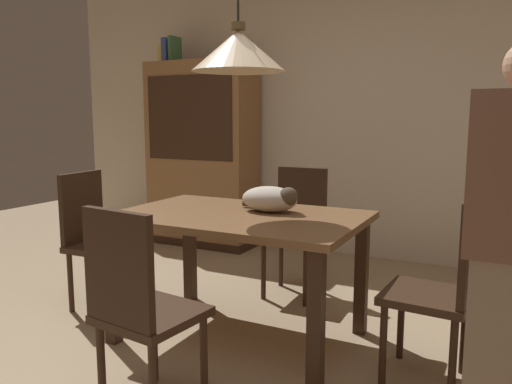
% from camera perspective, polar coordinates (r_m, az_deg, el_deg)
% --- Properties ---
extents(ground, '(10.00, 10.00, 0.00)m').
position_cam_1_polar(ground, '(2.72, -7.21, -20.12)').
color(ground, tan).
extents(back_wall, '(6.40, 0.10, 2.90)m').
position_cam_1_polar(back_wall, '(4.81, 10.80, 10.14)').
color(back_wall, beige).
rests_on(back_wall, ground).
extents(dining_table, '(1.40, 0.90, 0.75)m').
position_cam_1_polar(dining_table, '(2.90, -1.92, -4.44)').
color(dining_table, brown).
rests_on(dining_table, ground).
extents(chair_left_side, '(0.42, 0.42, 0.93)m').
position_cam_1_polar(chair_left_side, '(3.60, -17.91, -4.55)').
color(chair_left_side, '#382316').
rests_on(chair_left_side, ground).
extents(chair_far_back, '(0.41, 0.41, 0.93)m').
position_cam_1_polar(chair_far_back, '(3.71, 4.68, -3.80)').
color(chair_far_back, '#382316').
rests_on(chair_far_back, ground).
extents(chair_near_front, '(0.44, 0.44, 0.93)m').
position_cam_1_polar(chair_near_front, '(2.25, -13.27, -12.18)').
color(chair_near_front, '#382316').
rests_on(chair_near_front, ground).
extents(chair_right_side, '(0.43, 0.43, 0.93)m').
position_cam_1_polar(chair_right_side, '(2.60, 20.67, -9.68)').
color(chair_right_side, '#382316').
rests_on(chair_right_side, ground).
extents(cat_sleeping, '(0.39, 0.23, 0.16)m').
position_cam_1_polar(cat_sleeping, '(2.92, 1.74, -0.79)').
color(cat_sleeping, beige).
rests_on(cat_sleeping, dining_table).
extents(pendant_lamp, '(0.52, 0.52, 1.30)m').
position_cam_1_polar(pendant_lamp, '(2.85, -2.03, 15.84)').
color(pendant_lamp, beige).
extents(hutch_bookcase, '(1.12, 0.45, 1.85)m').
position_cam_1_polar(hutch_bookcase, '(5.13, -6.17, 3.87)').
color(hutch_bookcase, olive).
rests_on(hutch_bookcase, ground).
extents(book_yellow_short, '(0.04, 0.20, 0.18)m').
position_cam_1_polar(book_yellow_short, '(5.40, -10.28, 15.17)').
color(book_yellow_short, gold).
rests_on(book_yellow_short, hutch_bookcase).
extents(book_blue_wide, '(0.06, 0.24, 0.24)m').
position_cam_1_polar(book_blue_wide, '(5.37, -9.72, 15.55)').
color(book_blue_wide, '#384C93').
rests_on(book_blue_wide, hutch_bookcase).
extents(book_green_slim, '(0.03, 0.20, 0.26)m').
position_cam_1_polar(book_green_slim, '(5.34, -9.21, 15.72)').
color(book_green_slim, '#427A4C').
rests_on(book_green_slim, hutch_bookcase).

